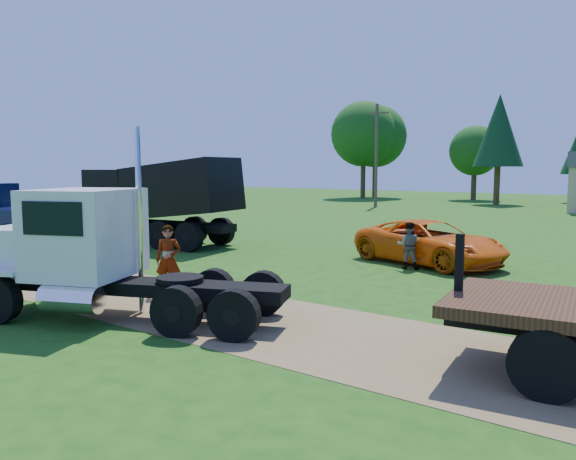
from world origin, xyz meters
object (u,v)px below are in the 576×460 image
Objects in this scene: white_semi_tractor at (89,253)px; spectator_a at (168,260)px; orange_pickup at (430,242)px; black_dump_truck at (153,197)px.

spectator_a is (-0.27, 2.65, -0.55)m from white_semi_tractor.
orange_pickup is 9.72m from spectator_a.
white_semi_tractor is at bearing -55.86° from black_dump_truck.
white_semi_tractor is 2.72m from spectator_a.
white_semi_tractor is 12.13m from orange_pickup.
black_dump_truck is (-8.61, 9.22, 0.64)m from white_semi_tractor.
black_dump_truck is 1.62× the size of orange_pickup.
black_dump_truck is 10.68m from spectator_a.
white_semi_tractor reaches higher than spectator_a.
orange_pickup is at bearing 32.72° from spectator_a.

